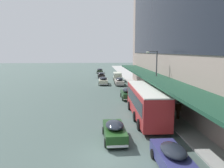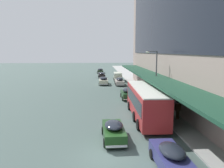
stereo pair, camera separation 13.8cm
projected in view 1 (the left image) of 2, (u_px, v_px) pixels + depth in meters
ground at (110, 157)px, 14.53m from camera, size 240.00×240.00×0.00m
transit_bus_kerbside_front at (146, 101)px, 22.54m from camera, size 2.90×10.68×3.30m
sedan_lead_mid at (100, 71)px, 70.48m from camera, size 2.05×4.85×1.53m
sedan_oncoming_rear at (103, 81)px, 46.21m from camera, size 2.07×4.61×1.66m
sedan_second_near at (119, 81)px, 45.36m from camera, size 1.79×4.61×1.61m
sedan_lead_near at (101, 75)px, 57.72m from camera, size 1.93×4.58×1.50m
sedan_far_back at (172, 157)px, 12.97m from camera, size 1.80×4.43×1.52m
sedan_trailing_mid at (128, 93)px, 32.19m from camera, size 1.95×4.31×1.67m
sedan_oncoming_front at (114, 131)px, 17.22m from camera, size 1.85×4.33×1.57m
vw_van at (117, 76)px, 52.20m from camera, size 1.97×4.58×1.96m
pedestrian_at_kerb at (178, 109)px, 22.11m from camera, size 0.62×0.33×1.86m
street_lamp at (155, 74)px, 27.81m from camera, size 1.50×0.28×6.91m
fire_hydrant at (167, 113)px, 23.26m from camera, size 0.20×0.40×0.70m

